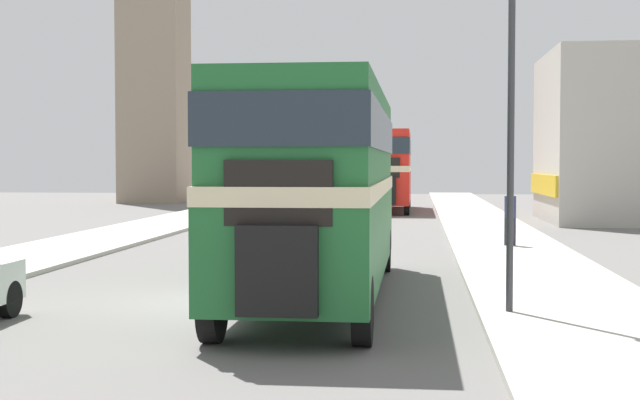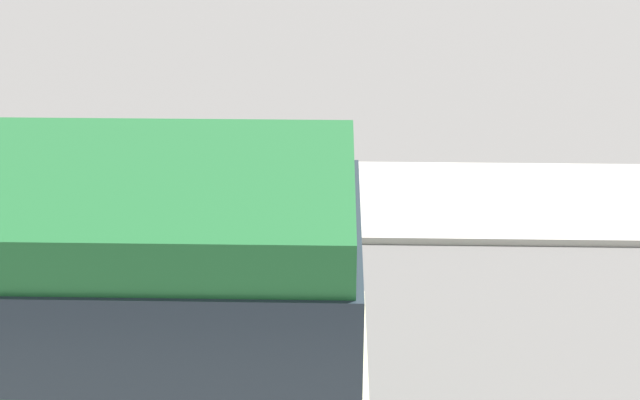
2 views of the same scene
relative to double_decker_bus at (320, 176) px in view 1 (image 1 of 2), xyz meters
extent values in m
plane|color=slate|center=(-2.05, -0.78, -2.42)|extent=(120.00, 120.00, 0.00)
cube|color=#B7B2A8|center=(4.70, -0.78, -2.36)|extent=(3.50, 120.00, 0.12)
cube|color=#1E602D|center=(0.00, 0.02, -1.14)|extent=(2.52, 10.68, 1.57)
cube|color=beige|center=(0.00, 0.02, -0.22)|extent=(2.54, 10.73, 0.28)
cube|color=#1E602D|center=(0.00, 0.02, 0.78)|extent=(2.47, 10.47, 1.71)
cube|color=#232D38|center=(0.00, 0.02, 0.87)|extent=(2.54, 10.57, 0.77)
cube|color=black|center=(0.00, -5.42, -1.22)|extent=(1.13, 0.20, 1.25)
cube|color=black|center=(0.00, -5.27, -0.16)|extent=(1.51, 0.12, 0.91)
cylinder|color=black|center=(-1.12, -4.49, -1.90)|extent=(0.28, 1.04, 1.04)
cylinder|color=black|center=(1.12, -4.49, -1.90)|extent=(0.28, 1.04, 1.04)
cylinder|color=black|center=(-1.12, 4.43, -1.90)|extent=(0.28, 1.04, 1.04)
cylinder|color=black|center=(1.12, 4.43, -1.90)|extent=(0.28, 1.04, 1.04)
cube|color=red|center=(0.32, 32.19, -1.07)|extent=(2.40, 9.94, 1.71)
cube|color=beige|center=(0.32, 32.19, -0.05)|extent=(2.43, 9.99, 0.31)
cube|color=red|center=(0.32, 32.19, 1.04)|extent=(2.36, 9.74, 1.87)
cube|color=#232D38|center=(0.32, 32.19, 1.13)|extent=(2.43, 9.84, 0.84)
cube|color=black|center=(0.32, 27.12, -1.15)|extent=(1.08, 0.20, 1.37)
cube|color=black|center=(0.32, 27.26, 0.01)|extent=(1.44, 0.12, 1.00)
cylinder|color=black|center=(-0.74, 28.05, -1.90)|extent=(0.28, 1.04, 1.04)
cylinder|color=black|center=(1.39, 28.05, -1.90)|extent=(0.28, 1.04, 1.04)
cylinder|color=black|center=(-0.74, 36.23, -1.90)|extent=(0.28, 1.04, 1.04)
cylinder|color=black|center=(1.39, 36.23, -1.90)|extent=(0.28, 1.04, 1.04)
cylinder|color=black|center=(-5.10, -2.76, -2.10)|extent=(0.20, 0.64, 0.64)
cylinder|color=#282833|center=(4.67, 10.53, -1.87)|extent=(0.16, 0.16, 0.85)
cylinder|color=#282833|center=(4.86, 10.53, -1.87)|extent=(0.16, 0.16, 0.85)
cylinder|color=navy|center=(4.77, 10.53, -1.11)|extent=(0.36, 0.36, 0.67)
sphere|color=beige|center=(4.77, 10.53, -0.65)|extent=(0.23, 0.23, 0.23)
cylinder|color=#38383D|center=(3.49, -1.89, 0.45)|extent=(0.12, 0.12, 5.50)
cube|color=gray|center=(-15.64, 40.97, 7.99)|extent=(4.04, 4.04, 20.81)
cube|color=gold|center=(7.65, 24.16, -0.74)|extent=(0.12, 7.93, 0.92)
camera|label=1|loc=(1.89, -17.37, 0.26)|focal=50.00mm
camera|label=2|loc=(6.13, 5.15, 4.05)|focal=50.00mm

